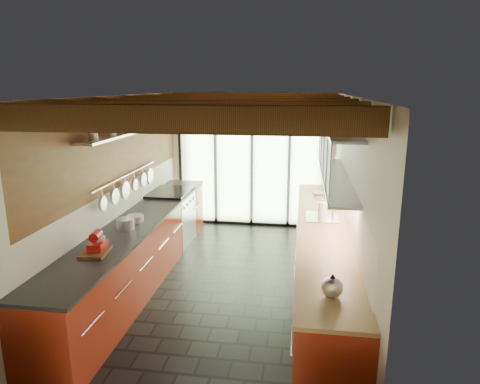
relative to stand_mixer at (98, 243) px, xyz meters
The scene contains 18 objects.
ground 2.05m from the stand_mixer, 44.53° to the left, with size 5.50×5.50×0.00m, color black.
room_shell 1.89m from the stand_mixer, 44.53° to the left, with size 5.50×5.50×5.50m.
ceiling_beams 2.52m from the stand_mixer, 52.04° to the left, with size 3.14×5.06×4.90m.
glass_door 4.19m from the stand_mixer, 72.15° to the left, with size 2.95×0.10×2.90m.
left_counter 1.37m from the stand_mixer, 90.23° to the left, with size 0.68×5.00×0.92m.
range_stove 2.75m from the stand_mixer, 90.11° to the left, with size 0.66×0.90×0.97m.
right_counter 2.89m from the stand_mixer, 26.18° to the left, with size 0.68×5.00×0.92m.
sink_assembly 3.04m from the stand_mixer, 32.82° to the left, with size 0.45×0.52×0.43m.
upper_cabinets_right 3.22m from the stand_mixer, 29.85° to the left, with size 0.34×3.00×3.00m.
left_wall_fixtures 1.71m from the stand_mixer, 97.59° to the left, with size 0.28×2.60×0.96m.
stand_mixer is the anchor object (origin of this frame).
pot_large 0.77m from the stand_mixer, 90.00° to the left, with size 0.23×0.23×0.14m, color silver.
pot_small 1.10m from the stand_mixer, 90.00° to the left, with size 0.23×0.23×0.09m, color silver.
cutting_board 0.11m from the stand_mixer, 90.00° to the right, with size 0.27×0.38×0.03m, color brown.
kettle 2.63m from the stand_mixer, 15.43° to the right, with size 0.23×0.26×0.22m.
paper_towel 2.99m from the stand_mixer, 31.69° to the left, with size 0.13×0.13×0.29m.
soap_bottle 3.11m from the stand_mixer, 35.24° to the left, with size 0.09×0.09×0.20m, color silver.
bowl 3.90m from the stand_mixer, 49.33° to the left, with size 0.21×0.21×0.05m, color silver.
Camera 1 is at (0.97, -5.48, 2.73)m, focal length 32.00 mm.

